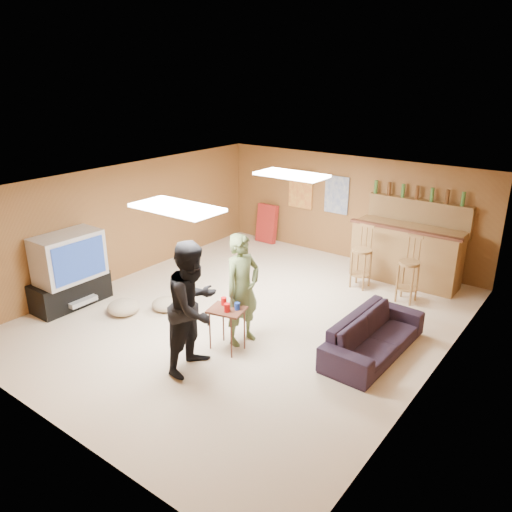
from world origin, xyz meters
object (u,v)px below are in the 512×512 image
Objects in this scene: tv_body at (68,257)px; person_black at (194,307)px; sofa at (374,335)px; tray_table at (227,329)px; bar_counter at (406,254)px; person_olive at (242,290)px.

tv_body is 0.60× the size of person_black.
tray_table reaches higher than sofa.
bar_counter is 2.88m from sofa.
person_olive is 2.61× the size of tray_table.
person_olive is 0.93× the size of person_black.
bar_counter is at bearing -6.69° from person_olive.
person_black is at bearing -94.27° from tray_table.
person_black is at bearing -175.22° from person_olive.
person_black is 2.61m from sofa.
bar_counter is 1.19× the size of person_olive.
person_black is at bearing -104.14° from bar_counter.
tray_table is at bearing 9.01° from tv_body.
tv_body is 0.55× the size of bar_counter.
bar_counter is 1.04× the size of sofa.
tv_body is 6.09m from bar_counter.
bar_counter is (4.15, 4.45, -0.35)m from tv_body.
person_olive is 0.94m from person_black.
bar_counter is 4.13m from tray_table.
bar_counter is at bearing -20.61° from person_black.
tray_table is (-1.74, -1.17, 0.04)m from sofa.
tv_body is 3.18m from person_olive.
person_olive reaches higher than bar_counter.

